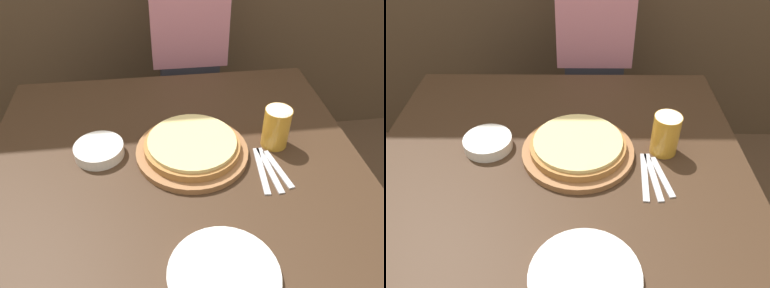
% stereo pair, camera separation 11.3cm
% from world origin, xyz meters
% --- Properties ---
extents(dining_table, '(1.15, 1.09, 0.74)m').
position_xyz_m(dining_table, '(0.00, 0.00, 0.37)').
color(dining_table, '#3D2819').
rests_on(dining_table, ground_plane).
extents(pizza_on_board, '(0.34, 0.34, 0.06)m').
position_xyz_m(pizza_on_board, '(0.06, 0.05, 0.76)').
color(pizza_on_board, '#99663D').
rests_on(pizza_on_board, dining_table).
extents(beer_glass, '(0.08, 0.08, 0.13)m').
position_xyz_m(beer_glass, '(0.32, 0.07, 0.81)').
color(beer_glass, gold).
rests_on(beer_glass, dining_table).
extents(dinner_plate, '(0.25, 0.25, 0.02)m').
position_xyz_m(dinner_plate, '(0.08, -0.37, 0.75)').
color(dinner_plate, white).
rests_on(dinner_plate, dining_table).
extents(side_bowl, '(0.15, 0.15, 0.04)m').
position_xyz_m(side_bowl, '(-0.22, 0.08, 0.76)').
color(side_bowl, white).
rests_on(side_bowl, dining_table).
extents(fork, '(0.03, 0.20, 0.00)m').
position_xyz_m(fork, '(0.25, -0.05, 0.74)').
color(fork, silver).
rests_on(fork, dining_table).
extents(dinner_knife, '(0.03, 0.20, 0.00)m').
position_xyz_m(dinner_knife, '(0.28, -0.05, 0.74)').
color(dinner_knife, silver).
rests_on(dinner_knife, dining_table).
extents(spoon, '(0.05, 0.17, 0.00)m').
position_xyz_m(spoon, '(0.30, -0.05, 0.74)').
color(spoon, silver).
rests_on(spoon, dining_table).
extents(diner_person, '(0.32, 0.21, 1.34)m').
position_xyz_m(diner_person, '(0.13, 0.74, 0.67)').
color(diner_person, '#33333D').
rests_on(diner_person, ground_plane).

